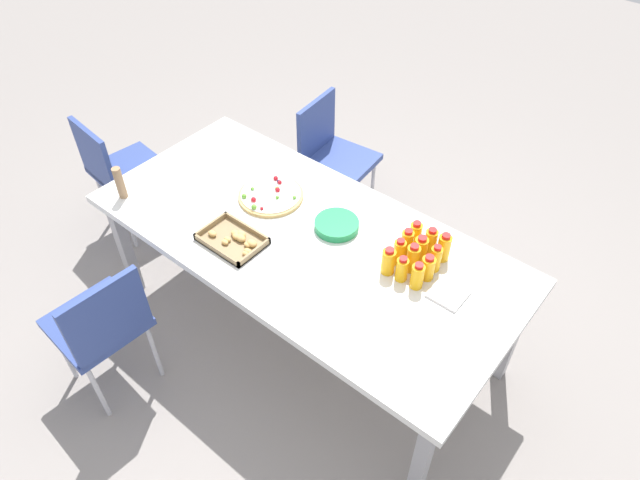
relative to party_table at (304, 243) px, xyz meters
name	(u,v)px	position (x,y,z in m)	size (l,w,h in m)	color
ground_plane	(306,327)	(0.00, 0.00, -0.67)	(12.00, 12.00, 0.00)	gray
party_table	(304,243)	(0.00, 0.00, 0.00)	(2.13, 0.99, 0.73)	silver
chair_near_right	(332,151)	(0.52, -0.88, -0.17)	(0.44, 0.44, 0.83)	#33478C
chair_end	(118,167)	(1.44, 0.09, -0.17)	(0.44, 0.44, 0.83)	#33478C
chair_far_right	(102,324)	(0.49, 0.87, -0.17)	(0.43, 0.43, 0.83)	#33478C
juice_bottle_0	(444,248)	(-0.60, -0.29, 0.13)	(0.06, 0.06, 0.15)	#FAAD14
juice_bottle_1	(431,242)	(-0.53, -0.28, 0.13)	(0.06, 0.06, 0.14)	#F9AC14
juice_bottle_2	(415,234)	(-0.45, -0.28, 0.12)	(0.06, 0.06, 0.14)	#FAAE14
juice_bottle_3	(436,258)	(-0.60, -0.21, 0.13)	(0.05, 0.05, 0.14)	#FAAE14
juice_bottle_4	(421,249)	(-0.52, -0.21, 0.12)	(0.06, 0.06, 0.14)	#F9AC14
juice_bottle_5	(407,243)	(-0.45, -0.20, 0.13)	(0.06, 0.06, 0.15)	#F9AC14
juice_bottle_6	(428,268)	(-0.60, -0.14, 0.12)	(0.06, 0.06, 0.13)	#F9AB14
juice_bottle_7	(413,258)	(-0.53, -0.14, 0.13)	(0.06, 0.06, 0.15)	#FAAF14
juice_bottle_8	(399,252)	(-0.45, -0.14, 0.12)	(0.06, 0.06, 0.14)	#FAAE14
juice_bottle_9	(417,276)	(-0.60, -0.07, 0.12)	(0.06, 0.06, 0.14)	#FAAE14
juice_bottle_10	(402,269)	(-0.52, -0.06, 0.12)	(0.05, 0.05, 0.13)	#F9AE14
juice_bottle_11	(388,261)	(-0.45, -0.06, 0.12)	(0.06, 0.06, 0.14)	#F9AB14
fruit_pizza	(271,195)	(0.32, -0.11, 0.07)	(0.34, 0.34, 0.05)	tan
snack_tray	(234,240)	(0.22, 0.25, 0.07)	(0.30, 0.21, 0.04)	olive
plate_stack	(337,225)	(-0.09, -0.14, 0.08)	(0.22, 0.22, 0.04)	#1E8C4C
napkin_stack	(448,294)	(-0.73, -0.11, 0.06)	(0.15, 0.15, 0.01)	white
cardboard_tube	(120,183)	(0.91, 0.37, 0.15)	(0.04, 0.04, 0.18)	#9E7A56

